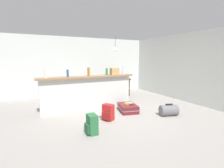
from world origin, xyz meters
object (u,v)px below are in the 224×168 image
object	(u,v)px
dining_table	(115,81)
suitcase_flat_maroon	(128,108)
pendant_lamp	(115,49)
bottle_clear	(124,70)
grocery_bag	(114,71)
bottle_blue	(68,73)
dining_chair_near_partition	(121,86)
book_stack	(129,103)
backpack_red	(108,113)
bottle_green	(107,72)
backpack_green	(92,125)
duffel_bag_grey	(169,110)
bottle_amber	(89,72)
bottle_white	(45,73)

from	to	relation	value
dining_table	suitcase_flat_maroon	distance (m)	2.29
pendant_lamp	suitcase_flat_maroon	bearing A→B (deg)	-106.83
bottle_clear	grocery_bag	size ratio (longest dim) A/B	1.11
bottle_blue	dining_table	world-z (taller)	bottle_blue
grocery_bag	pendant_lamp	xyz separation A→B (m)	(0.76, 1.42, 0.80)
dining_chair_near_partition	pendant_lamp	world-z (taller)	pendant_lamp
bottle_blue	dining_table	xyz separation A→B (m)	(2.30, 1.51, -0.53)
book_stack	pendant_lamp	bearing A→B (deg)	73.78
grocery_bag	dining_table	size ratio (longest dim) A/B	0.24
backpack_red	book_stack	bearing A→B (deg)	24.34
bottle_green	suitcase_flat_maroon	world-z (taller)	bottle_green
bottle_blue	backpack_red	world-z (taller)	bottle_blue
dining_chair_near_partition	backpack_green	xyz separation A→B (m)	(-2.14, -2.54, -0.31)
bottle_clear	pendant_lamp	world-z (taller)	pendant_lamp
bottle_clear	pendant_lamp	size ratio (longest dim) A/B	0.46
book_stack	backpack_green	bearing A→B (deg)	-147.52
duffel_bag_grey	dining_table	bearing A→B (deg)	93.41
bottle_green	book_stack	bearing A→B (deg)	-56.37
dining_table	backpack_red	xyz separation A→B (m)	(-1.50, -2.51, -0.44)
bottle_amber	suitcase_flat_maroon	bearing A→B (deg)	-32.93
bottle_white	book_stack	world-z (taller)	bottle_white
bottle_amber	backpack_green	xyz separation A→B (m)	(-0.48, -1.60, -1.00)
bottle_green	backpack_green	distance (m)	2.17
bottle_green	duffel_bag_grey	bearing A→B (deg)	-49.68
bottle_white	bottle_blue	world-z (taller)	bottle_white
book_stack	bottle_green	bearing A→B (deg)	123.63
bottle_green	bottle_clear	size ratio (longest dim) A/B	0.73
dining_chair_near_partition	pendant_lamp	distance (m)	1.54
bottle_blue	suitcase_flat_maroon	bearing A→B (deg)	-20.68
bottle_amber	bottle_green	size ratio (longest dim) A/B	1.19
bottle_white	book_stack	xyz separation A→B (m)	(2.25, -0.66, -0.97)
bottle_white	bottle_amber	bearing A→B (deg)	-0.96
bottle_white	dining_table	world-z (taller)	bottle_white
bottle_amber	pendant_lamp	distance (m)	2.28
suitcase_flat_maroon	book_stack	size ratio (longest dim) A/B	3.24
bottle_green	pendant_lamp	bearing A→B (deg)	53.93
duffel_bag_grey	book_stack	bearing A→B (deg)	134.76
pendant_lamp	duffel_bag_grey	world-z (taller)	pendant_lamp
dining_chair_near_partition	suitcase_flat_maroon	size ratio (longest dim) A/B	1.06
bottle_clear	backpack_green	xyz separation A→B (m)	(-1.73, -1.66, -1.01)
suitcase_flat_maroon	backpack_red	size ratio (longest dim) A/B	2.10
bottle_blue	book_stack	size ratio (longest dim) A/B	0.77
pendant_lamp	suitcase_flat_maroon	distance (m)	2.85
bottle_amber	duffel_bag_grey	xyz separation A→B (m)	(1.84, -1.47, -1.05)
backpack_red	pendant_lamp	bearing A→B (deg)	59.09
bottle_amber	backpack_green	bearing A→B (deg)	-106.78
bottle_amber	bottle_clear	world-z (taller)	bottle_clear
dining_table	pendant_lamp	world-z (taller)	pendant_lamp
bottle_blue	book_stack	world-z (taller)	bottle_blue
bottle_blue	suitcase_flat_maroon	distance (m)	2.04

